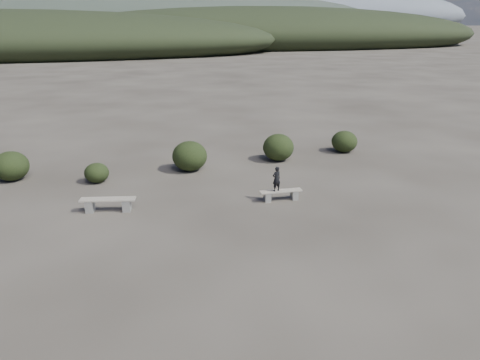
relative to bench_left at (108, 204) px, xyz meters
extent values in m
plane|color=#332D27|center=(4.45, -4.39, -0.30)|extent=(1200.00, 1200.00, 0.00)
cube|color=slate|center=(-0.64, 0.12, -0.08)|extent=(0.34, 0.43, 0.44)
cube|color=slate|center=(0.64, -0.12, -0.08)|extent=(0.34, 0.43, 0.44)
cube|color=gray|center=(0.00, 0.00, 0.17)|extent=(2.01, 0.76, 0.05)
cube|color=slate|center=(5.85, -0.48, -0.12)|extent=(0.23, 0.32, 0.36)
cube|color=slate|center=(6.94, -0.50, -0.12)|extent=(0.23, 0.32, 0.36)
cube|color=gray|center=(6.39, -0.49, 0.09)|extent=(1.63, 0.38, 0.05)
imported|color=black|center=(6.20, -0.49, 0.59)|extent=(0.40, 0.32, 0.96)
ellipsoid|color=black|center=(-0.51, 3.45, 0.12)|extent=(1.03, 1.03, 0.84)
ellipsoid|color=black|center=(3.57, 4.15, 0.38)|extent=(1.59, 1.59, 1.37)
ellipsoid|color=black|center=(8.02, 4.71, 0.36)|extent=(1.51, 1.51, 1.32)
ellipsoid|color=black|center=(11.88, 5.37, 0.26)|extent=(1.34, 1.34, 1.12)
ellipsoid|color=black|center=(-4.08, 4.65, 0.33)|extent=(1.49, 1.49, 1.26)
ellipsoid|color=black|center=(-20.55, 85.61, 2.40)|extent=(110.00, 40.00, 12.00)
ellipsoid|color=black|center=(39.45, 105.61, 2.85)|extent=(120.00, 44.00, 14.00)
ellipsoid|color=#2B342A|center=(4.45, 155.61, 5.10)|extent=(190.00, 64.00, 24.00)
ellipsoid|color=slate|center=(74.45, 295.61, 9.60)|extent=(340.00, 110.00, 44.00)
ellipsoid|color=gray|center=(-25.55, 395.61, 12.30)|extent=(460.00, 140.00, 56.00)
camera|label=1|loc=(0.80, -16.33, 6.23)|focal=35.00mm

